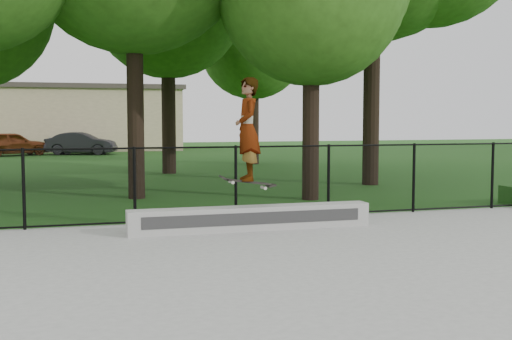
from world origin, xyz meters
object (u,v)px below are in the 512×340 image
object	(u,v)px
car_a	(12,144)
skater_airborne	(248,131)
car_b	(81,143)
car_c	(81,145)
grind_ledge	(252,218)

from	to	relation	value
car_a	skater_airborne	size ratio (longest dim) A/B	2.01
car_b	skater_airborne	size ratio (longest dim) A/B	1.80
car_a	car_b	size ratio (longest dim) A/B	1.11
car_a	car_c	distance (m)	3.94
car_b	car_c	size ratio (longest dim) A/B	1.10
car_c	skater_airborne	bearing A→B (deg)	168.41
car_a	car_c	xyz separation A→B (m)	(3.82, 0.96, -0.17)
car_a	skater_airborne	world-z (taller)	skater_airborne
grind_ledge	car_b	xyz separation A→B (m)	(-2.47, 27.53, 0.37)
car_a	car_c	world-z (taller)	car_a
skater_airborne	car_c	bearing A→B (deg)	94.65
grind_ledge	car_b	size ratio (longest dim) A/B	1.25
car_b	skater_airborne	bearing A→B (deg)	-158.63
car_b	grind_ledge	bearing A→B (deg)	-158.36
car_b	skater_airborne	world-z (taller)	skater_airborne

